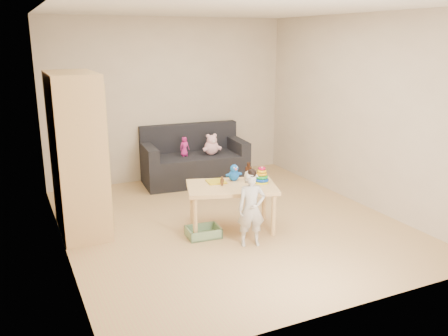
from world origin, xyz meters
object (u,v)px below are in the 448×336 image
sofa (195,168)px  play_table (231,207)px  wardrobe (77,154)px  toddler (251,210)px

sofa → play_table: size_ratio=1.54×
wardrobe → play_table: 1.95m
wardrobe → play_table: (1.66, -0.75, -0.67)m
toddler → sofa: bearing=98.7°
wardrobe → toddler: 2.16m
wardrobe → play_table: bearing=-24.4°
play_table → sofa: bearing=81.2°
play_table → toddler: toddler is taller
wardrobe → play_table: wardrobe is taller
wardrobe → play_table: size_ratio=1.80×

